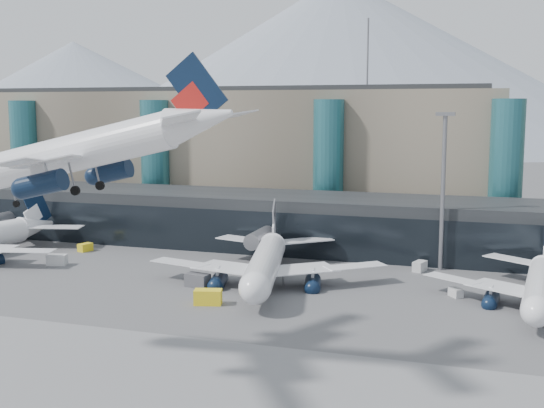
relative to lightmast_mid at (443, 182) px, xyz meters
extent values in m
plane|color=#515154|center=(-30.00, -48.00, -14.42)|extent=(900.00, 900.00, 0.00)
cube|color=slate|center=(-30.00, -63.00, -14.40)|extent=(400.00, 40.00, 0.04)
cube|color=black|center=(-30.00, 10.00, -9.42)|extent=(170.00, 18.00, 10.00)
cube|color=black|center=(-30.00, 1.10, -10.42)|extent=(170.00, 0.40, 8.00)
cylinder|color=slate|center=(-85.00, -1.00, -10.22)|extent=(2.80, 14.00, 2.80)
cube|color=slate|center=(-85.00, -1.00, -13.22)|extent=(1.20, 1.20, 2.40)
cylinder|color=slate|center=(-30.00, -1.00, -10.22)|extent=(2.80, 14.00, 2.80)
cube|color=slate|center=(-30.00, -1.00, -13.22)|extent=(1.20, 1.20, 2.40)
cube|color=gray|center=(-55.00, 42.00, 0.58)|extent=(130.00, 30.00, 30.00)
cube|color=black|center=(-55.00, 42.00, 16.08)|extent=(123.50, 28.00, 1.00)
cylinder|color=#286770|center=(-100.00, 26.00, -0.42)|extent=(6.40, 6.40, 28.00)
cylinder|color=#286770|center=(-65.00, 26.00, -0.42)|extent=(6.40, 6.40, 28.00)
cylinder|color=#286770|center=(-25.00, 26.00, -0.42)|extent=(6.40, 6.40, 28.00)
cylinder|color=#286770|center=(10.00, 26.00, -0.42)|extent=(6.40, 6.40, 28.00)
cylinder|color=slate|center=(-20.00, 42.00, 23.58)|extent=(0.40, 0.40, 16.00)
cone|color=gray|center=(-290.00, 332.00, 23.08)|extent=(320.00, 320.00, 75.00)
cone|color=gray|center=(-90.00, 332.00, 40.58)|extent=(400.00, 400.00, 110.00)
cylinder|color=slate|center=(0.00, 0.00, -1.92)|extent=(0.70, 0.70, 25.00)
cube|color=slate|center=(0.00, 0.00, 10.88)|extent=(3.00, 1.20, 0.60)
cylinder|color=white|center=(-30.35, -54.65, 8.91)|extent=(22.04, 3.87, 3.65)
cone|color=white|center=(-16.20, -54.51, 9.09)|extent=(6.32, 3.71, 3.65)
cube|color=white|center=(-28.70, -62.49, 8.31)|extent=(11.60, 16.48, 0.18)
cylinder|color=black|center=(-29.97, -60.61, 6.45)|extent=(4.42, 2.05, 2.01)
cube|color=white|center=(-16.16, -58.91, 9.28)|extent=(6.67, 8.68, 0.15)
cube|color=white|center=(-28.85, -46.77, 8.31)|extent=(11.36, 16.52, 0.18)
cylinder|color=black|center=(-30.09, -48.67, 6.45)|extent=(4.42, 2.05, 2.01)
cube|color=white|center=(-16.25, -50.11, 9.28)|extent=(6.55, 8.70, 0.15)
cube|color=black|center=(-15.89, -54.50, 12.01)|extent=(5.45, 0.27, 6.42)
cube|color=#A81914|center=(-16.83, -54.51, 10.92)|extent=(3.64, 0.29, 3.51)
cylinder|color=slate|center=(-38.05, -54.72, 6.54)|extent=(0.15, 0.15, 2.92)
cylinder|color=black|center=(-38.05, -54.72, 5.27)|extent=(0.65, 0.24, 0.65)
cylinder|color=black|center=(-29.38, -56.82, 5.27)|extent=(0.84, 0.33, 0.83)
cylinder|color=black|center=(-29.43, -52.45, 5.27)|extent=(0.84, 0.33, 0.83)
cone|color=white|center=(-75.31, -0.36, -9.30)|extent=(5.98, 8.38, 4.40)
cube|color=white|center=(-69.44, -17.26, -10.24)|extent=(19.90, 10.29, 0.22)
cube|color=white|center=(-70.13, -1.54, -9.08)|extent=(10.51, 6.24, 0.18)
cube|color=white|center=(-80.49, 0.82, -9.08)|extent=(9.94, 9.32, 0.18)
cube|color=black|center=(-75.23, 0.01, -5.78)|extent=(1.72, 6.47, 7.75)
cube|color=white|center=(-75.48, -1.10, -7.10)|extent=(1.28, 4.35, 4.23)
cylinder|color=white|center=(-24.36, -17.00, -9.63)|extent=(10.00, 26.27, 4.30)
ellipsoid|color=white|center=(-21.46, -29.65, -9.63)|extent=(5.54, 6.83, 4.30)
cone|color=white|center=(-28.09, -0.73, -9.41)|extent=(5.85, 8.19, 4.30)
cube|color=white|center=(-15.74, -13.12, -10.34)|extent=(18.50, 16.37, 0.22)
cylinder|color=black|center=(-17.57, -15.06, -12.53)|extent=(3.47, 5.59, 2.37)
cube|color=white|center=(-23.03, 0.43, -9.20)|extent=(9.72, 9.12, 0.17)
cube|color=white|center=(-33.81, -17.26, -10.34)|extent=(19.45, 10.05, 0.22)
cylinder|color=black|center=(-31.31, -18.21, -12.53)|extent=(3.47, 5.59, 2.37)
cube|color=white|center=(-33.15, -1.89, -9.20)|extent=(10.28, 6.09, 0.17)
cube|color=slate|center=(-28.17, -0.37, -5.97)|extent=(1.69, 6.32, 7.57)
cube|color=white|center=(-27.92, -1.46, -7.26)|extent=(1.25, 4.26, 4.14)
cylinder|color=slate|center=(-22.33, -25.86, -12.42)|extent=(0.17, 0.17, 3.44)
cylinder|color=black|center=(-22.33, -25.86, -13.93)|extent=(0.44, 0.81, 0.76)
cylinder|color=black|center=(-22.09, -15.34, -13.93)|extent=(0.59, 1.04, 0.98)
cylinder|color=black|center=(-27.12, -16.49, -13.93)|extent=(0.59, 1.04, 0.98)
cylinder|color=white|center=(14.19, -17.00, -10.26)|extent=(5.83, 22.78, 3.73)
ellipsoid|color=white|center=(13.14, -28.22, -10.26)|extent=(4.21, 5.55, 3.73)
cube|color=white|center=(6.33, -14.64, -10.88)|extent=(16.65, 12.86, 0.19)
cylinder|color=black|center=(8.13, -16.11, -12.78)|extent=(2.47, 4.68, 2.05)
cube|color=white|center=(11.06, -2.16, -9.89)|extent=(8.76, 7.29, 0.15)
cylinder|color=slate|center=(13.45, -24.85, -12.69)|extent=(0.15, 0.15, 2.99)
cylinder|color=black|center=(13.45, -24.85, -13.99)|extent=(0.30, 0.68, 0.66)
cylinder|color=black|center=(12.05, -15.83, -13.99)|extent=(0.41, 0.88, 0.85)
cube|color=silver|center=(-61.72, -16.39, -13.52)|extent=(3.55, 2.60, 1.79)
cube|color=yellow|center=(-63.55, -5.16, -13.69)|extent=(2.18, 2.85, 1.46)
cube|color=#4D4D52|center=(-33.39, -22.12, -13.43)|extent=(3.88, 2.57, 1.99)
cube|color=silver|center=(-3.09, -2.00, -13.61)|extent=(2.30, 3.16, 1.62)
cube|color=silver|center=(3.25, -15.96, -13.81)|extent=(2.23, 2.41, 1.22)
cube|color=yellow|center=(-28.35, -30.00, -13.40)|extent=(4.04, 2.79, 2.03)
camera|label=1|loc=(7.10, -112.06, 11.81)|focal=45.00mm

